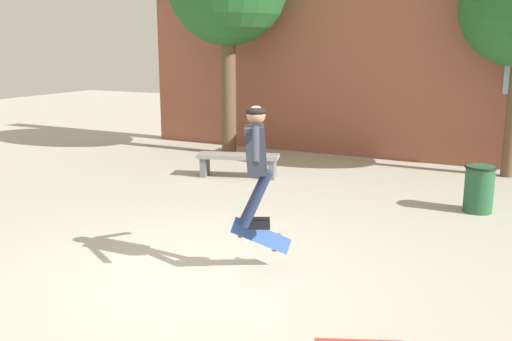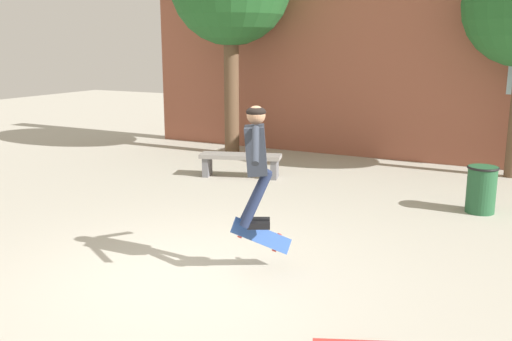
{
  "view_description": "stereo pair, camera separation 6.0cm",
  "coord_description": "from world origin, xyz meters",
  "px_view_note": "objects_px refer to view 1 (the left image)",
  "views": [
    {
      "loc": [
        3.4,
        -5.17,
        2.65
      ],
      "look_at": [
        0.58,
        0.41,
        1.24
      ],
      "focal_mm": 40.0,
      "sensor_mm": 36.0,
      "label": 1
    },
    {
      "loc": [
        3.45,
        -5.14,
        2.65
      ],
      "look_at": [
        0.58,
        0.41,
        1.24
      ],
      "focal_mm": 40.0,
      "sensor_mm": 36.0,
      "label": 2
    }
  ],
  "objects_px": {
    "park_bench": "(238,160)",
    "trash_bin": "(479,188)",
    "skater": "(256,156)",
    "skateboard_flipping": "(262,236)"
  },
  "relations": [
    {
      "from": "skateboard_flipping",
      "to": "trash_bin",
      "type": "bearing_deg",
      "value": 10.66
    },
    {
      "from": "skater",
      "to": "trash_bin",
      "type": "bearing_deg",
      "value": 35.75
    },
    {
      "from": "skateboard_flipping",
      "to": "park_bench",
      "type": "bearing_deg",
      "value": 70.54
    },
    {
      "from": "park_bench",
      "to": "trash_bin",
      "type": "distance_m",
      "value": 4.6
    },
    {
      "from": "skater",
      "to": "skateboard_flipping",
      "type": "distance_m",
      "value": 0.98
    },
    {
      "from": "park_bench",
      "to": "skateboard_flipping",
      "type": "height_order",
      "value": "skateboard_flipping"
    },
    {
      "from": "park_bench",
      "to": "trash_bin",
      "type": "relative_size",
      "value": 2.24
    },
    {
      "from": "park_bench",
      "to": "skater",
      "type": "relative_size",
      "value": 1.21
    },
    {
      "from": "skater",
      "to": "park_bench",
      "type": "bearing_deg",
      "value": 94.44
    },
    {
      "from": "park_bench",
      "to": "skateboard_flipping",
      "type": "xyz_separation_m",
      "value": [
        2.58,
        -4.16,
        0.1
      ]
    }
  ]
}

